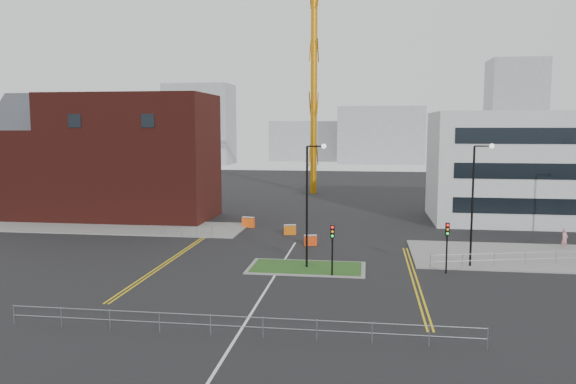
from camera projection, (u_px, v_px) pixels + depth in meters
name	position (u px, v px, depth m)	size (l,w,h in m)	color
ground	(260.00, 300.00, 33.79)	(200.00, 200.00, 0.00)	black
pavement_left	(110.00, 227.00, 58.20)	(28.00, 8.00, 0.12)	slate
pavement_right	(565.00, 258.00, 44.51)	(24.00, 10.00, 0.12)	slate
island_kerb	(307.00, 268.00, 41.38)	(8.60, 4.60, 0.08)	slate
grass_island	(307.00, 268.00, 41.38)	(8.00, 4.00, 0.12)	#204517
brick_building	(107.00, 158.00, 63.72)	(24.20, 10.07, 14.24)	#471611
office_block	(550.00, 167.00, 60.94)	(25.00, 12.20, 12.00)	#B1B4B6
tower_crane	(352.00, 28.00, 83.04)	(51.64, 13.92, 35.89)	#C2790B
streetlamp_island	(310.00, 196.00, 40.73)	(1.46, 0.36, 9.18)	black
streetlamp_right_near	(476.00, 195.00, 41.03)	(1.46, 0.36, 9.18)	black
traffic_light_island	(332.00, 240.00, 38.82)	(0.28, 0.33, 3.65)	black
traffic_light_right	(447.00, 238.00, 39.68)	(0.28, 0.33, 3.65)	black
railing_front	(236.00, 322.00, 27.80)	(24.05, 0.05, 1.10)	gray
railing_left	(181.00, 229.00, 52.94)	(6.05, 0.05, 1.10)	gray
railing_right	(556.00, 255.00, 42.17)	(19.05, 5.05, 1.10)	gray
centre_line	(265.00, 291.00, 35.76)	(0.15, 30.00, 0.01)	silver
yellow_left_a	(173.00, 257.00, 44.88)	(0.12, 24.00, 0.01)	gold
yellow_left_b	(176.00, 257.00, 44.84)	(0.12, 24.00, 0.01)	gold
yellow_right_a	(412.00, 279.00, 38.38)	(0.12, 20.00, 0.01)	gold
yellow_right_b	(417.00, 280.00, 38.34)	(0.12, 20.00, 0.01)	gold
skyline_a	(200.00, 124.00, 156.09)	(18.00, 12.00, 22.00)	gray
skyline_b	(381.00, 135.00, 159.34)	(24.00, 12.00, 16.00)	gray
skyline_c	(515.00, 113.00, 148.87)	(14.00, 12.00, 28.00)	gray
skyline_d	(320.00, 141.00, 171.90)	(30.00, 12.00, 12.00)	gray
pedestrian	(565.00, 239.00, 47.61)	(0.67, 0.44, 1.83)	tan
barrier_left	(248.00, 222.00, 58.14)	(1.35, 0.66, 1.09)	#F14F0D
barrier_mid	(310.00, 240.00, 49.27)	(1.17, 0.65, 0.94)	red
barrier_right	(290.00, 229.00, 54.21)	(1.22, 0.66, 0.98)	#CC5B0B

